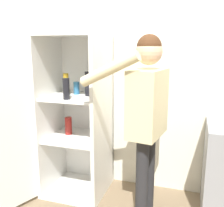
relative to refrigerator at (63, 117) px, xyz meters
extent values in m
cube|color=silver|center=(0.45, 0.44, 0.42)|extent=(7.00, 0.06, 2.55)
cube|color=white|center=(0.11, 0.09, -0.84)|extent=(0.64, 0.62, 0.04)
cube|color=white|center=(0.11, 0.09, 0.83)|extent=(0.64, 0.62, 0.04)
cube|color=white|center=(0.11, 0.38, 0.00)|extent=(0.64, 0.03, 1.63)
cube|color=white|center=(-0.20, 0.09, 0.00)|extent=(0.03, 0.62, 1.63)
cube|color=white|center=(0.41, 0.09, 0.00)|extent=(0.04, 0.62, 1.63)
cube|color=white|center=(0.11, 0.09, -0.24)|extent=(0.57, 0.55, 0.02)
cube|color=white|center=(0.11, 0.09, 0.20)|extent=(0.57, 0.55, 0.02)
cube|color=white|center=(-0.36, -0.51, 0.00)|extent=(0.29, 0.61, 1.63)
cylinder|color=maroon|center=(-0.01, 0.13, -0.13)|extent=(0.08, 0.08, 0.19)
cylinder|color=teal|center=(0.08, 0.18, 0.28)|extent=(0.06, 0.06, 0.13)
cylinder|color=#9E4C19|center=(0.33, 0.04, -0.76)|extent=(0.06, 0.06, 0.11)
cylinder|color=black|center=(0.11, -0.10, 0.32)|extent=(0.06, 0.06, 0.21)
cylinder|color=#B78C1E|center=(0.01, 0.08, 0.33)|extent=(0.05, 0.05, 0.23)
cylinder|color=black|center=(0.24, 0.14, 0.34)|extent=(0.08, 0.08, 0.25)
cylinder|color=#262628|center=(0.89, -0.25, -0.45)|extent=(0.11, 0.11, 0.81)
cylinder|color=#262628|center=(0.92, -0.08, -0.45)|extent=(0.11, 0.11, 0.81)
cube|color=beige|center=(0.91, -0.17, 0.24)|extent=(0.31, 0.47, 0.57)
sphere|color=#DBAD89|center=(0.91, -0.17, 0.68)|extent=(0.22, 0.22, 0.22)
sphere|color=#4C2D19|center=(0.91, -0.17, 0.71)|extent=(0.21, 0.21, 0.21)
cylinder|color=beige|center=(0.63, -0.37, 0.54)|extent=(0.53, 0.17, 0.31)
cylinder|color=beige|center=(0.95, 0.07, 0.21)|extent=(0.09, 0.09, 0.54)
camera|label=1|loc=(1.29, -2.34, 0.72)|focal=42.00mm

